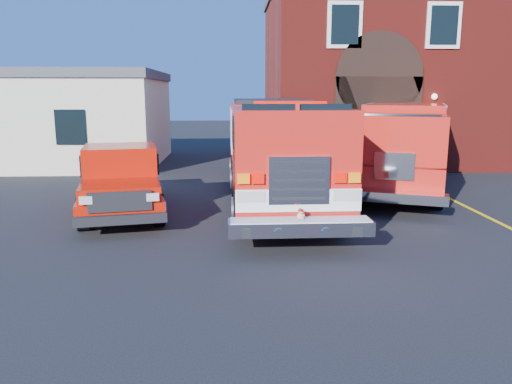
{
  "coord_description": "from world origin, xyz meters",
  "views": [
    {
      "loc": [
        -0.48,
        -11.52,
        3.37
      ],
      "look_at": [
        0.0,
        -1.2,
        1.3
      ],
      "focal_mm": 35.0,
      "sensor_mm": 36.0,
      "label": 1
    }
  ],
  "objects_px": {
    "fire_station": "(419,75)",
    "pickup_truck": "(122,180)",
    "fire_engine": "(276,150)",
    "side_building": "(54,117)",
    "secondary_truck": "(402,143)"
  },
  "relations": [
    {
      "from": "fire_engine",
      "to": "side_building",
      "type": "bearing_deg",
      "value": 136.24
    },
    {
      "from": "pickup_truck",
      "to": "secondary_truck",
      "type": "xyz_separation_m",
      "value": [
        9.18,
        3.15,
        0.7
      ]
    },
    {
      "from": "fire_station",
      "to": "pickup_truck",
      "type": "bearing_deg",
      "value": -138.23
    },
    {
      "from": "side_building",
      "to": "fire_engine",
      "type": "relative_size",
      "value": 0.99
    },
    {
      "from": "pickup_truck",
      "to": "fire_engine",
      "type": "bearing_deg",
      "value": 11.13
    },
    {
      "from": "fire_engine",
      "to": "secondary_truck",
      "type": "relative_size",
      "value": 1.09
    },
    {
      "from": "pickup_truck",
      "to": "secondary_truck",
      "type": "distance_m",
      "value": 9.73
    },
    {
      "from": "fire_station",
      "to": "pickup_truck",
      "type": "distance_m",
      "value": 17.3
    },
    {
      "from": "secondary_truck",
      "to": "fire_engine",
      "type": "bearing_deg",
      "value": -154.14
    },
    {
      "from": "side_building",
      "to": "secondary_truck",
      "type": "xyz_separation_m",
      "value": [
        14.51,
        -7.17,
        -0.6
      ]
    },
    {
      "from": "side_building",
      "to": "pickup_truck",
      "type": "distance_m",
      "value": 11.69
    },
    {
      "from": "fire_station",
      "to": "side_building",
      "type": "xyz_separation_m",
      "value": [
        -17.99,
        -0.99,
        -2.05
      ]
    },
    {
      "from": "fire_station",
      "to": "fire_engine",
      "type": "xyz_separation_m",
      "value": [
        -8.14,
        -10.42,
        -2.62
      ]
    },
    {
      "from": "fire_station",
      "to": "side_building",
      "type": "distance_m",
      "value": 18.13
    },
    {
      "from": "fire_engine",
      "to": "fire_station",
      "type": "bearing_deg",
      "value": 51.99
    }
  ]
}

